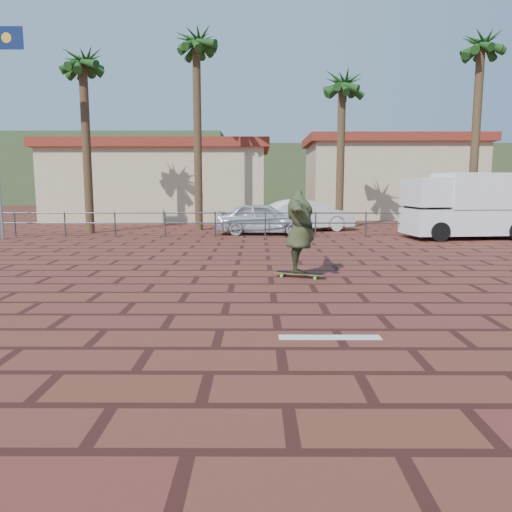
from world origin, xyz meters
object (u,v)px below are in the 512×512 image
(car_silver, at_px, (263,218))
(car_white, at_px, (306,215))
(longboard, at_px, (300,274))
(campervan, at_px, (470,204))
(skateboarder, at_px, (300,231))

(car_silver, relative_size, car_white, 0.92)
(longboard, distance_m, campervan, 11.06)
(longboard, xyz_separation_m, car_silver, (-0.73, 9.76, 0.57))
(skateboarder, xyz_separation_m, car_white, (1.21, 11.37, -0.35))
(car_silver, distance_m, car_white, 2.51)
(longboard, bearing_deg, car_silver, 116.55)
(skateboarder, height_order, car_white, skateboarder)
(longboard, height_order, campervan, campervan)
(car_silver, bearing_deg, car_white, -45.17)
(longboard, bearing_deg, campervan, 71.09)
(campervan, height_order, car_white, campervan)
(car_silver, bearing_deg, skateboarder, -170.55)
(car_white, bearing_deg, car_silver, 112.61)
(skateboarder, bearing_deg, longboard, 177.17)
(campervan, distance_m, car_white, 6.81)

